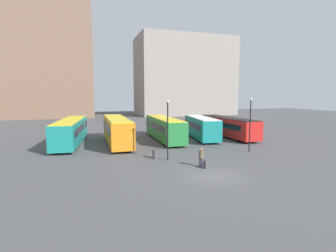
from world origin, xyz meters
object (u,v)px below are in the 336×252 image
(bus_0, at_px, (71,131))
(bus_4, at_px, (227,126))
(bus_2, at_px, (164,128))
(bus_1, at_px, (117,130))
(lamp_post_0, at_px, (168,125))
(trash_bin, at_px, (155,154))
(lamp_post_1, at_px, (250,121))
(bus_3, at_px, (201,127))
(suitcase, at_px, (204,165))
(traveler, at_px, (201,156))

(bus_0, xyz_separation_m, bus_4, (21.02, -0.85, -0.10))
(bus_0, bearing_deg, bus_2, -86.55)
(bus_1, xyz_separation_m, lamp_post_0, (3.44, -9.71, 1.51))
(bus_2, bearing_deg, trash_bin, 160.07)
(bus_1, height_order, bus_4, bus_1)
(trash_bin, bearing_deg, lamp_post_1, -0.92)
(bus_2, height_order, lamp_post_1, lamp_post_1)
(bus_3, relative_size, suitcase, 13.27)
(suitcase, bearing_deg, lamp_post_0, 53.27)
(lamp_post_1, bearing_deg, bus_1, 144.75)
(bus_4, distance_m, lamp_post_0, 16.09)
(bus_4, xyz_separation_m, traveler, (-10.25, -13.25, -0.59))
(lamp_post_0, xyz_separation_m, lamp_post_1, (9.23, 0.75, 0.06))
(suitcase, bearing_deg, lamp_post_1, -36.96)
(bus_3, bearing_deg, bus_4, -77.46)
(bus_4, height_order, trash_bin, bus_4)
(bus_0, distance_m, traveler, 17.76)
(bus_1, height_order, lamp_post_0, lamp_post_0)
(suitcase, height_order, trash_bin, trash_bin)
(bus_1, bearing_deg, bus_4, -87.27)
(lamp_post_0, bearing_deg, bus_4, 40.16)
(bus_3, bearing_deg, suitcase, 164.71)
(bus_1, height_order, traveler, bus_1)
(bus_4, bearing_deg, lamp_post_0, 128.30)
(bus_1, height_order, suitcase, bus_1)
(bus_4, relative_size, traveler, 7.56)
(bus_1, distance_m, bus_4, 15.68)
(lamp_post_1, bearing_deg, lamp_post_0, -175.35)
(bus_0, height_order, trash_bin, bus_0)
(bus_0, xyz_separation_m, bus_1, (5.35, -1.46, 0.12))
(bus_2, height_order, bus_4, bus_2)
(bus_3, height_order, bus_4, bus_3)
(suitcase, bearing_deg, bus_2, 19.46)
(bus_1, relative_size, lamp_post_0, 2.19)
(bus_3, height_order, suitcase, bus_3)
(bus_0, height_order, lamp_post_1, lamp_post_1)
(bus_2, xyz_separation_m, bus_4, (9.39, -0.17, -0.08))
(traveler, bearing_deg, lamp_post_0, 56.72)
(bus_1, distance_m, trash_bin, 9.23)
(traveler, bearing_deg, trash_bin, 59.92)
(suitcase, bearing_deg, bus_0, 59.29)
(bus_2, xyz_separation_m, lamp_post_1, (6.39, -9.73, 1.69))
(bus_2, bearing_deg, lamp_post_0, 166.47)
(lamp_post_1, bearing_deg, bus_4, 72.61)
(bus_2, relative_size, bus_3, 1.21)
(lamp_post_1, bearing_deg, trash_bin, 179.08)
(bus_4, bearing_deg, bus_2, 87.13)
(bus_3, relative_size, trash_bin, 11.48)
(bus_3, bearing_deg, trash_bin, 144.16)
(bus_3, relative_size, bus_4, 0.81)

